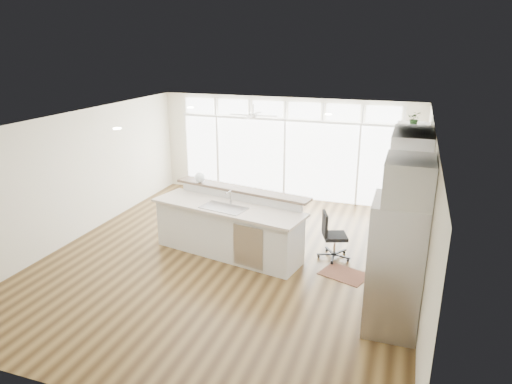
% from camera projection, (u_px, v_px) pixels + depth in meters
% --- Properties ---
extents(floor, '(7.00, 8.00, 0.02)m').
position_uv_depth(floor, '(231.00, 258.00, 9.02)').
color(floor, '#412B14').
rests_on(floor, ground).
extents(ceiling, '(7.00, 8.00, 0.02)m').
position_uv_depth(ceiling, '(228.00, 122.00, 8.17)').
color(ceiling, white).
rests_on(ceiling, wall_back).
extents(wall_back, '(7.00, 0.04, 2.70)m').
position_uv_depth(wall_back, '(286.00, 148.00, 12.19)').
color(wall_back, silver).
rests_on(wall_back, floor).
extents(wall_front, '(7.00, 0.04, 2.70)m').
position_uv_depth(wall_front, '(92.00, 301.00, 5.01)').
color(wall_front, silver).
rests_on(wall_front, floor).
extents(wall_left, '(0.04, 8.00, 2.70)m').
position_uv_depth(wall_left, '(77.00, 176.00, 9.68)').
color(wall_left, silver).
rests_on(wall_left, floor).
extents(wall_right, '(0.04, 8.00, 2.70)m').
position_uv_depth(wall_right, '(426.00, 215.00, 7.52)').
color(wall_right, silver).
rests_on(wall_right, floor).
extents(glass_wall, '(5.80, 0.06, 2.08)m').
position_uv_depth(glass_wall, '(285.00, 160.00, 12.23)').
color(glass_wall, white).
rests_on(glass_wall, wall_back).
extents(transom_row, '(5.90, 0.06, 0.40)m').
position_uv_depth(transom_row, '(286.00, 110.00, 11.81)').
color(transom_row, white).
rests_on(transom_row, wall_back).
extents(desk_window, '(0.04, 0.85, 0.85)m').
position_uv_depth(desk_window, '(425.00, 197.00, 7.74)').
color(desk_window, white).
rests_on(desk_window, wall_right).
extents(ceiling_fan, '(1.16, 1.16, 0.32)m').
position_uv_depth(ceiling_fan, '(253.00, 111.00, 10.91)').
color(ceiling_fan, silver).
rests_on(ceiling_fan, ceiling).
extents(recessed_lights, '(3.40, 3.00, 0.02)m').
position_uv_depth(recessed_lights, '(232.00, 121.00, 8.36)').
color(recessed_lights, '#F1EACD').
rests_on(recessed_lights, ceiling).
extents(oven_cabinet, '(0.64, 1.20, 2.50)m').
position_uv_depth(oven_cabinet, '(407.00, 187.00, 9.27)').
color(oven_cabinet, white).
rests_on(oven_cabinet, floor).
extents(desk_nook, '(0.72, 1.30, 0.76)m').
position_uv_depth(desk_nook, '(398.00, 257.00, 8.21)').
color(desk_nook, white).
rests_on(desk_nook, floor).
extents(upper_cabinets, '(0.64, 1.30, 0.64)m').
position_uv_depth(upper_cabinets, '(412.00, 150.00, 7.57)').
color(upper_cabinets, white).
rests_on(upper_cabinets, wall_right).
extents(refrigerator, '(0.76, 0.90, 2.00)m').
position_uv_depth(refrigerator, '(395.00, 266.00, 6.54)').
color(refrigerator, '#ADADB2').
rests_on(refrigerator, floor).
extents(fridge_cabinet, '(0.64, 0.90, 0.60)m').
position_uv_depth(fridge_cabinet, '(409.00, 180.00, 6.11)').
color(fridge_cabinet, white).
rests_on(fridge_cabinet, wall_right).
extents(framed_photos, '(0.06, 0.22, 0.80)m').
position_uv_depth(framed_photos, '(423.00, 195.00, 8.34)').
color(framed_photos, black).
rests_on(framed_photos, wall_right).
extents(kitchen_island, '(3.30, 1.77, 1.24)m').
position_uv_depth(kitchen_island, '(228.00, 225.00, 9.00)').
color(kitchen_island, white).
rests_on(kitchen_island, floor).
extents(rug, '(0.97, 0.83, 0.01)m').
position_uv_depth(rug, '(344.00, 274.00, 8.36)').
color(rug, '#3B1C12').
rests_on(rug, floor).
extents(office_chair, '(0.62, 0.59, 0.94)m').
position_uv_depth(office_chair, '(335.00, 236.00, 8.87)').
color(office_chair, black).
rests_on(office_chair, floor).
extents(fishbowl, '(0.23, 0.23, 0.22)m').
position_uv_depth(fishbowl, '(200.00, 178.00, 9.55)').
color(fishbowl, white).
rests_on(fishbowl, kitchen_island).
extents(monitor, '(0.14, 0.54, 0.45)m').
position_uv_depth(monitor, '(396.00, 225.00, 8.04)').
color(monitor, black).
rests_on(monitor, desk_nook).
extents(keyboard, '(0.17, 0.33, 0.02)m').
position_uv_depth(keyboard, '(385.00, 235.00, 8.16)').
color(keyboard, white).
rests_on(keyboard, desk_nook).
extents(potted_plant, '(0.27, 0.30, 0.22)m').
position_uv_depth(potted_plant, '(414.00, 120.00, 8.84)').
color(potted_plant, '#2C5223').
rests_on(potted_plant, oven_cabinet).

